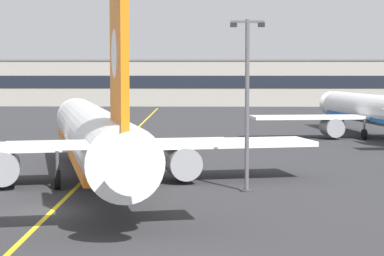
{
  "coord_description": "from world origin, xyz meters",
  "views": [
    {
      "loc": [
        9.51,
        -42.06,
        7.88
      ],
      "look_at": [
        8.33,
        6.9,
        4.23
      ],
      "focal_mm": 71.21,
      "sensor_mm": 36.0,
      "label": 1
    }
  ],
  "objects_px": {
    "airliner_background": "(380,111)",
    "safety_cone_by_nose_gear": "(131,156)",
    "airliner_foreground": "(94,136)",
    "apron_lamp_post": "(247,101)"
  },
  "relations": [
    {
      "from": "airliner_background",
      "to": "safety_cone_by_nose_gear",
      "type": "relative_size",
      "value": 71.28
    },
    {
      "from": "airliner_foreground",
      "to": "apron_lamp_post",
      "type": "bearing_deg",
      "value": -15.23
    },
    {
      "from": "airliner_foreground",
      "to": "safety_cone_by_nose_gear",
      "type": "height_order",
      "value": "airliner_foreground"
    },
    {
      "from": "airliner_background",
      "to": "safety_cone_by_nose_gear",
      "type": "xyz_separation_m",
      "value": [
        -27.13,
        -21.84,
        -2.93
      ]
    },
    {
      "from": "airliner_foreground",
      "to": "airliner_background",
      "type": "height_order",
      "value": "airliner_foreground"
    },
    {
      "from": "apron_lamp_post",
      "to": "airliner_background",
      "type": "bearing_deg",
      "value": 66.39
    },
    {
      "from": "safety_cone_by_nose_gear",
      "to": "apron_lamp_post",
      "type": "bearing_deg",
      "value": -62.6
    },
    {
      "from": "airliner_background",
      "to": "safety_cone_by_nose_gear",
      "type": "bearing_deg",
      "value": -141.17
    },
    {
      "from": "airliner_foreground",
      "to": "safety_cone_by_nose_gear",
      "type": "distance_m",
      "value": 15.89
    },
    {
      "from": "airliner_foreground",
      "to": "airliner_background",
      "type": "bearing_deg",
      "value": 53.05
    }
  ]
}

